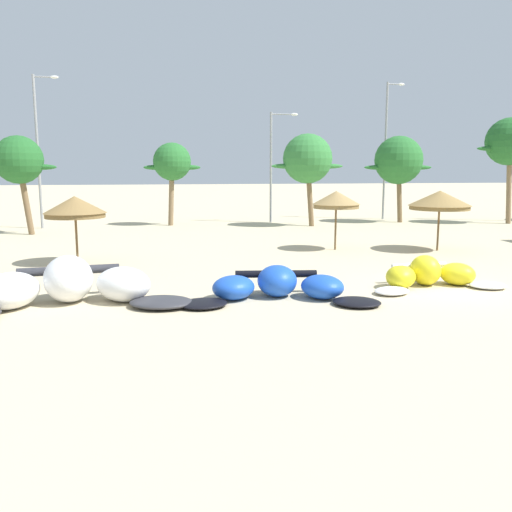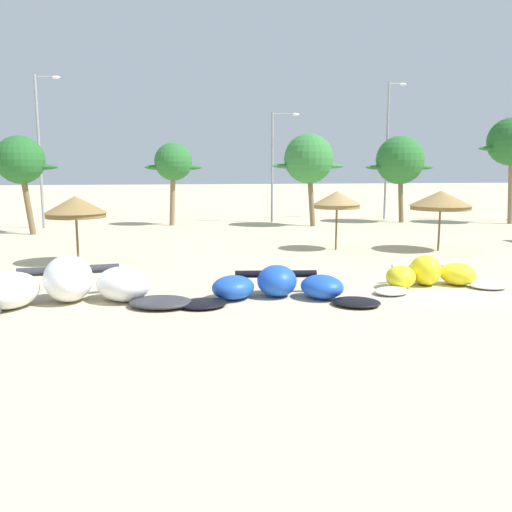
{
  "view_description": "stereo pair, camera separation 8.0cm",
  "coord_description": "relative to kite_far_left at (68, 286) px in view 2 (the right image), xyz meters",
  "views": [
    {
      "loc": [
        -9.5,
        -16.62,
        4.05
      ],
      "look_at": [
        -6.09,
        2.0,
        1.0
      ],
      "focal_mm": 37.95,
      "sensor_mm": 36.0,
      "label": 1
    },
    {
      "loc": [
        -9.42,
        -16.64,
        4.05
      ],
      "look_at": [
        -6.09,
        2.0,
        1.0
      ],
      "focal_mm": 37.95,
      "sensor_mm": 36.0,
      "label": 2
    }
  ],
  "objects": [
    {
      "name": "ground_plane",
      "position": [
        12.2,
        -0.05,
        -0.55
      ],
      "size": [
        260.0,
        260.0,
        0.0
      ],
      "primitive_type": "plane",
      "color": "beige"
    },
    {
      "name": "kite_far_left",
      "position": [
        0.0,
        0.0,
        0.0
      ],
      "size": [
        7.55,
        3.86,
        1.44
      ],
      "color": "#333338",
      "rests_on": "ground"
    },
    {
      "name": "kite_left",
      "position": [
        6.39,
        -0.4,
        -0.16
      ],
      "size": [
        6.34,
        3.32,
        1.01
      ],
      "color": "black",
      "rests_on": "ground"
    },
    {
      "name": "kite_left_of_center",
      "position": [
        11.96,
        0.39,
        -0.14
      ],
      "size": [
        5.12,
        2.47,
        1.06
      ],
      "color": "white",
      "rests_on": "ground"
    },
    {
      "name": "beach_umbrella_near_van",
      "position": [
        -0.74,
        7.37,
        1.91
      ],
      "size": [
        2.63,
        2.63,
        2.92
      ],
      "color": "brown",
      "rests_on": "ground"
    },
    {
      "name": "beach_umbrella_middle",
      "position": [
        11.56,
        9.34,
        1.98
      ],
      "size": [
        2.4,
        2.4,
        2.97
      ],
      "color": "brown",
      "rests_on": "ground"
    },
    {
      "name": "beach_umbrella_near_palms",
      "position": [
        16.52,
        8.14,
        1.98
      ],
      "size": [
        3.06,
        3.06,
        3.0
      ],
      "color": "brown",
      "rests_on": "ground"
    },
    {
      "name": "palm_leftmost",
      "position": [
        -5.55,
        18.98,
        4.0
      ],
      "size": [
        4.42,
        2.95,
        6.09
      ],
      "color": "brown",
      "rests_on": "ground"
    },
    {
      "name": "palm_left",
      "position": [
        3.86,
        23.0,
        3.94
      ],
      "size": [
        4.06,
        2.7,
        5.93
      ],
      "color": "#7F6647",
      "rests_on": "ground"
    },
    {
      "name": "palm_left_of_gap",
      "position": [
        13.25,
        20.7,
        4.18
      ],
      "size": [
        5.23,
        3.48,
        6.52
      ],
      "color": "brown",
      "rests_on": "ground"
    },
    {
      "name": "palm_center_left",
      "position": [
        20.78,
        22.18,
        4.12
      ],
      "size": [
        5.44,
        3.63,
        6.53
      ],
      "color": "brown",
      "rests_on": "ground"
    },
    {
      "name": "palm_center_right",
      "position": [
        28.32,
        19.76,
        5.43
      ],
      "size": [
        5.22,
        3.48,
        7.79
      ],
      "color": "#7F6647",
      "rests_on": "ground"
    },
    {
      "name": "lamppost_west",
      "position": [
        -5.01,
        22.6,
        5.12
      ],
      "size": [
        1.72,
        0.24,
        10.26
      ],
      "color": "gray",
      "rests_on": "ground"
    },
    {
      "name": "lamppost_west_center",
      "position": [
        11.48,
        23.85,
        4.14
      ],
      "size": [
        2.15,
        0.24,
        8.25
      ],
      "color": "gray",
      "rests_on": "ground"
    },
    {
      "name": "lamppost_east_center",
      "position": [
        20.98,
        24.91,
        5.38
      ],
      "size": [
        1.52,
        0.24,
        10.83
      ],
      "color": "gray",
      "rests_on": "ground"
    }
  ]
}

